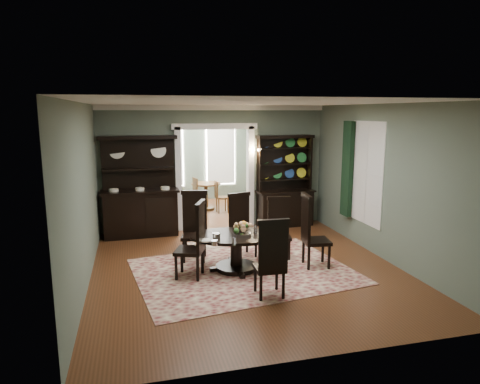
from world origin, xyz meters
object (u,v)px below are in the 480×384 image
at_px(welsh_dresser, 285,193).
at_px(parlor_table, 206,192).
at_px(dining_table, 236,245).
at_px(sideboard, 140,201).

distance_m(welsh_dresser, parlor_table, 2.78).
bearing_deg(welsh_dresser, dining_table, -128.88).
distance_m(dining_table, parlor_table, 4.99).
xyz_separation_m(sideboard, parlor_table, (1.93, 2.26, -0.29)).
bearing_deg(dining_table, parlor_table, 97.41).
relative_size(welsh_dresser, parlor_table, 2.66).
relative_size(dining_table, welsh_dresser, 0.81).
xyz_separation_m(sideboard, welsh_dresser, (3.55, 0.02, 0.02)).
relative_size(dining_table, sideboard, 0.80).
height_order(sideboard, parlor_table, sideboard).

